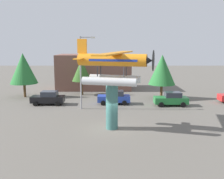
# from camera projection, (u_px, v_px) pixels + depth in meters

# --- Properties ---
(ground_plane) EXTENTS (140.00, 140.00, 0.00)m
(ground_plane) POSITION_uv_depth(u_px,v_px,m) (112.00, 128.00, 23.90)
(ground_plane) COLOR #605B54
(display_pedestal) EXTENTS (1.10, 1.10, 4.20)m
(display_pedestal) POSITION_uv_depth(u_px,v_px,m) (112.00, 107.00, 23.54)
(display_pedestal) COLOR #386B66
(display_pedestal) RESTS_ON ground
(floatplane_monument) EXTENTS (7.18, 10.34, 4.00)m
(floatplane_monument) POSITION_uv_depth(u_px,v_px,m) (113.00, 65.00, 22.84)
(floatplane_monument) COLOR silver
(floatplane_monument) RESTS_ON display_pedestal
(car_near_black) EXTENTS (4.20, 2.02, 1.76)m
(car_near_black) POSITION_uv_depth(u_px,v_px,m) (48.00, 98.00, 33.18)
(car_near_black) COLOR black
(car_near_black) RESTS_ON ground
(car_mid_blue) EXTENTS (4.20, 2.02, 1.76)m
(car_mid_blue) POSITION_uv_depth(u_px,v_px,m) (114.00, 97.00, 33.52)
(car_mid_blue) COLOR #2847B7
(car_mid_blue) RESTS_ON ground
(car_far_green) EXTENTS (4.20, 2.02, 1.76)m
(car_far_green) POSITION_uv_depth(u_px,v_px,m) (171.00, 99.00, 32.58)
(car_far_green) COLOR #237A38
(car_far_green) RESTS_ON ground
(streetlight_primary) EXTENTS (1.84, 0.28, 8.63)m
(streetlight_primary) POSITION_uv_depth(u_px,v_px,m) (82.00, 68.00, 30.28)
(streetlight_primary) COLOR gray
(streetlight_primary) RESTS_ON ground
(storefront_building) EXTENTS (12.58, 6.79, 5.94)m
(storefront_building) POSITION_uv_depth(u_px,v_px,m) (94.00, 72.00, 45.04)
(storefront_building) COLOR brown
(storefront_building) RESTS_ON ground
(tree_west) EXTENTS (3.97, 3.97, 6.45)m
(tree_west) POSITION_uv_depth(u_px,v_px,m) (23.00, 68.00, 37.34)
(tree_west) COLOR brown
(tree_west) RESTS_ON ground
(tree_east) EXTENTS (2.97, 2.97, 5.46)m
(tree_east) POSITION_uv_depth(u_px,v_px,m) (82.00, 70.00, 38.99)
(tree_east) COLOR brown
(tree_east) RESTS_ON ground
(tree_center_back) EXTENTS (3.79, 3.79, 6.27)m
(tree_center_back) POSITION_uv_depth(u_px,v_px,m) (162.00, 70.00, 36.23)
(tree_center_back) COLOR brown
(tree_center_back) RESTS_ON ground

